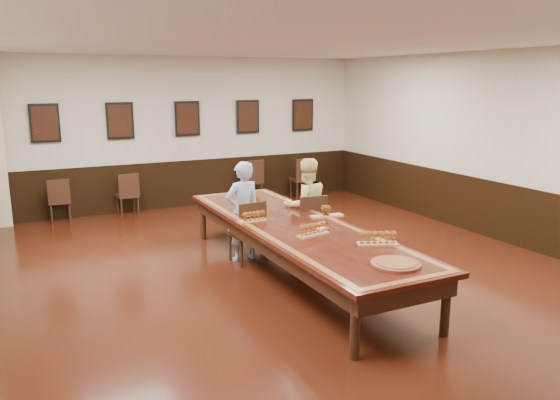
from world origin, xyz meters
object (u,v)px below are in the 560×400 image
conference_table (296,234)px  spare_chair_d (301,178)px  spare_chair_c (251,180)px  spare_chair_a (59,200)px  spare_chair_b (127,194)px  person_woman (306,205)px  chair_woman (308,224)px  person_man (243,211)px  chair_man (246,231)px  carved_platter (396,264)px

conference_table → spare_chair_d: bearing=60.6°
spare_chair_c → conference_table: spare_chair_c is taller
spare_chair_a → spare_chair_d: bearing=-180.0°
spare_chair_b → person_woman: bearing=116.0°
chair_woman → conference_table: bearing=58.3°
chair_woman → conference_table: (-0.68, -0.85, 0.13)m
person_woman → spare_chair_b: bearing=-54.1°
person_man → conference_table: (0.38, -1.00, -0.15)m
chair_man → spare_chair_c: size_ratio=1.00×
spare_chair_b → spare_chair_d: size_ratio=0.92×
spare_chair_b → carved_platter: size_ratio=1.45×
spare_chair_a → person_woman: 5.08m
chair_woman → spare_chair_d: size_ratio=1.01×
person_woman → conference_table: 1.19m
spare_chair_d → person_man: 4.60m
spare_chair_a → spare_chair_b: bearing=-179.9°
carved_platter → person_woman: bearing=79.7°
chair_woman → spare_chair_a: chair_woman is taller
spare_chair_a → carved_platter: (2.83, -6.73, 0.34)m
person_man → person_woman: bearing=171.6°
chair_man → conference_table: (0.37, -0.89, 0.13)m
spare_chair_c → carved_platter: bearing=73.1°
person_man → spare_chair_d: bearing=-135.9°
chair_man → chair_woman: chair_woman is taller
conference_table → carved_platter: size_ratio=8.25×
chair_man → person_woman: (1.06, 0.06, 0.28)m
spare_chair_b → conference_table: size_ratio=0.18×
spare_chair_a → carved_platter: bearing=115.2°
chair_man → spare_chair_c: chair_man is taller
spare_chair_c → carved_platter: size_ratio=1.57×
person_man → conference_table: person_man is taller
chair_man → carved_platter: size_ratio=1.58×
spare_chair_c → spare_chair_d: spare_chair_d is taller
conference_table → carved_platter: 2.00m
spare_chair_d → person_woman: 4.04m
spare_chair_b → conference_table: 4.90m
chair_woman → person_man: person_man is taller
spare_chair_b → spare_chair_c: spare_chair_c is taller
spare_chair_d → person_man: (-2.93, -3.53, 0.29)m
chair_man → chair_woman: 1.05m
carved_platter → spare_chair_d: bearing=69.8°
chair_man → chair_woman: (1.05, -0.04, 0.00)m
chair_man → spare_chair_b: bearing=-81.1°
carved_platter → conference_table: bearing=94.4°
chair_woman → carved_platter: bearing=86.3°
conference_table → chair_woman: bearing=51.6°
person_man → person_woman: (1.07, -0.04, -0.01)m
spare_chair_d → carved_platter: bearing=74.5°
person_woman → conference_table: bearing=61.0°
person_woman → spare_chair_d: bearing=-110.8°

